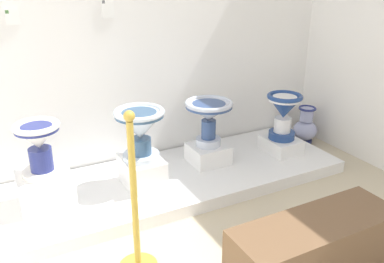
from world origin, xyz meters
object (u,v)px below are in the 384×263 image
at_px(plinth_block_broad_patterned, 46,189).
at_px(stanchion_post_near_left, 136,223).
at_px(antique_toilet_central_ornate, 140,126).
at_px(info_placard_first, 12,17).
at_px(info_placard_second, 108,8).
at_px(museum_bench, 314,250).
at_px(antique_toilet_leftmost, 209,113).
at_px(decorative_vase_companion, 305,127).
at_px(antique_toilet_broad_patterned, 39,142).
at_px(antique_toilet_tall_cobalt, 284,110).
at_px(plinth_block_leftmost, 208,154).
at_px(plinth_block_tall_cobalt, 281,145).
at_px(plinth_block_central_ornate, 142,171).

xyz_separation_m(plinth_block_broad_patterned, stanchion_post_near_left, (0.39, -0.86, 0.10)).
height_order(antique_toilet_central_ornate, info_placard_first, info_placard_first).
relative_size(info_placard_second, museum_bench, 0.15).
relative_size(antique_toilet_leftmost, info_placard_second, 2.64).
distance_m(info_placard_first, stanchion_post_near_left, 1.77).
relative_size(info_placard_second, decorative_vase_companion, 0.40).
bearing_deg(decorative_vase_companion, antique_toilet_leftmost, -173.90).
xyz_separation_m(antique_toilet_broad_patterned, decorative_vase_companion, (2.67, 0.18, -0.44)).
bearing_deg(plinth_block_broad_patterned, antique_toilet_tall_cobalt, -1.82).
distance_m(antique_toilet_leftmost, stanchion_post_near_left, 1.39).
relative_size(antique_toilet_central_ornate, museum_bench, 0.39).
bearing_deg(stanchion_post_near_left, antique_toilet_leftmost, 41.87).
xyz_separation_m(antique_toilet_tall_cobalt, stanchion_post_near_left, (-1.75, -0.80, -0.19)).
bearing_deg(antique_toilet_central_ornate, plinth_block_leftmost, 8.50).
height_order(antique_toilet_central_ornate, plinth_block_tall_cobalt, antique_toilet_central_ornate).
xyz_separation_m(plinth_block_leftmost, antique_toilet_leftmost, (0.00, 0.00, 0.39)).
bearing_deg(info_placard_second, plinth_block_tall_cobalt, -21.01).
bearing_deg(antique_toilet_tall_cobalt, stanchion_post_near_left, -155.53).
relative_size(plinth_block_broad_patterned, plinth_block_leftmost, 1.17).
relative_size(plinth_block_central_ornate, antique_toilet_leftmost, 0.91).
relative_size(plinth_block_broad_patterned, stanchion_post_near_left, 0.37).
height_order(decorative_vase_companion, stanchion_post_near_left, stanchion_post_near_left).
xyz_separation_m(antique_toilet_central_ornate, plinth_block_tall_cobalt, (1.40, -0.02, -0.44)).
distance_m(plinth_block_broad_patterned, info_placard_second, 1.49).
height_order(plinth_block_broad_patterned, decorative_vase_companion, decorative_vase_companion).
xyz_separation_m(plinth_block_central_ornate, plinth_block_tall_cobalt, (1.40, -0.02, -0.05)).
xyz_separation_m(plinth_block_broad_patterned, info_placard_second, (0.71, 0.48, 1.22)).
xyz_separation_m(plinth_block_tall_cobalt, info_placard_first, (-2.14, 0.55, 1.24)).
bearing_deg(plinth_block_central_ornate, plinth_block_tall_cobalt, -0.64).
height_order(antique_toilet_central_ornate, decorative_vase_companion, antique_toilet_central_ornate).
bearing_deg(plinth_block_broad_patterned, museum_bench, -47.62).
height_order(antique_toilet_tall_cobalt, decorative_vase_companion, antique_toilet_tall_cobalt).
xyz_separation_m(plinth_block_broad_patterned, antique_toilet_central_ornate, (0.74, -0.05, 0.38)).
bearing_deg(plinth_block_leftmost, antique_toilet_leftmost, 0.00).
bearing_deg(antique_toilet_central_ornate, plinth_block_tall_cobalt, -0.64).
xyz_separation_m(plinth_block_tall_cobalt, decorative_vase_companion, (0.53, 0.25, -0.01)).
bearing_deg(plinth_block_central_ornate, plinth_block_broad_patterned, 175.93).
relative_size(plinth_block_leftmost, museum_bench, 0.31).
bearing_deg(antique_toilet_leftmost, plinth_block_tall_cobalt, -9.00).
bearing_deg(plinth_block_tall_cobalt, plinth_block_leftmost, 171.00).
bearing_deg(plinth_block_leftmost, info_placard_second, 148.19).
relative_size(antique_toilet_central_ornate, antique_toilet_tall_cobalt, 0.95).
bearing_deg(plinth_block_tall_cobalt, plinth_block_broad_patterned, 178.18).
relative_size(antique_toilet_broad_patterned, info_placard_first, 3.31).
relative_size(info_placard_second, stanchion_post_near_left, 0.15).
relative_size(plinth_block_tall_cobalt, info_placard_first, 2.95).
distance_m(plinth_block_central_ornate, plinth_block_tall_cobalt, 1.40).
bearing_deg(decorative_vase_companion, antique_toilet_broad_patterned, -176.09).
bearing_deg(museum_bench, plinth_block_central_ornate, 112.19).
bearing_deg(info_placard_first, antique_toilet_leftmost, -17.07).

